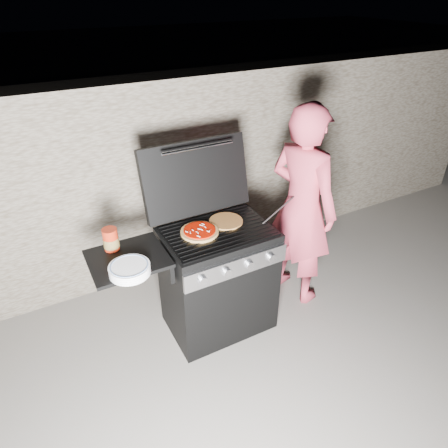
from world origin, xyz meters
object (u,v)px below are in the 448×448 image
pizza_topped (200,231)px  sauce_jar (111,239)px  gas_grill (189,289)px  person (302,207)px

pizza_topped → sauce_jar: size_ratio=1.73×
gas_grill → person: person is taller
gas_grill → sauce_jar: sauce_jar is taller
sauce_jar → person: person is taller
gas_grill → sauce_jar: bearing=163.8°
gas_grill → pizza_topped: (0.12, 0.03, 0.47)m
pizza_topped → sauce_jar: (-0.60, 0.11, 0.05)m
sauce_jar → person: 1.54m
gas_grill → person: bearing=2.8°
pizza_topped → person: (0.93, 0.02, -0.06)m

